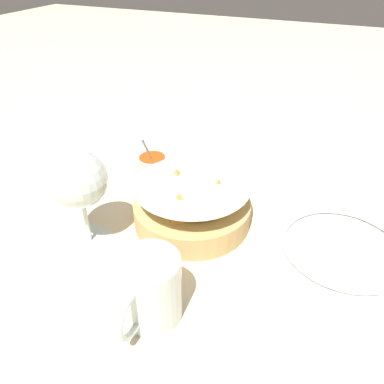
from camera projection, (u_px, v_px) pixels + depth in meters
The scene contains 7 objects.
ground_plane at pixel (189, 209), 0.70m from camera, with size 4.00×4.00×0.00m, color beige.
food_basket at pixel (192, 205), 0.65m from camera, with size 0.20×0.20×0.09m.
sauce_cup at pixel (153, 165), 0.79m from camera, with size 0.07×0.07×0.10m.
wine_glass at pixel (79, 182), 0.56m from camera, with size 0.09×0.09×0.17m.
beer_mug at pixel (150, 291), 0.48m from camera, with size 0.12×0.08×0.10m.
side_plate at pixel (343, 248), 0.60m from camera, with size 0.21×0.21×0.01m.
napkin at pixel (259, 172), 0.81m from camera, with size 0.11×0.09×0.01m.
Camera 1 is at (0.51, 0.23, 0.42)m, focal length 35.00 mm.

